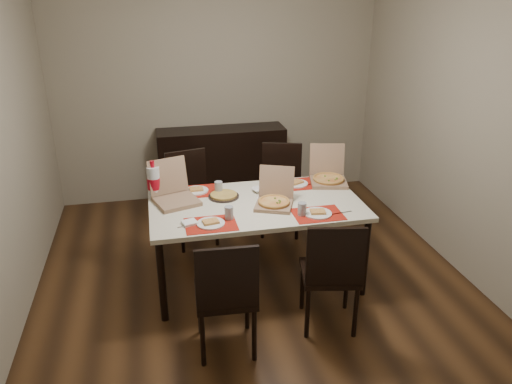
{
  "coord_description": "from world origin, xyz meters",
  "views": [
    {
      "loc": [
        -0.8,
        -3.84,
        2.5
      ],
      "look_at": [
        0.03,
        -0.04,
        0.85
      ],
      "focal_mm": 35.0,
      "sensor_mm": 36.0,
      "label": 1
    }
  ],
  "objects_px": {
    "soda_bottle": "(154,183)",
    "chair_near_left": "(226,293)",
    "chair_near_right": "(332,271)",
    "chair_far_right": "(281,184)",
    "dining_table": "(256,210)",
    "pizza_box_center": "(274,199)",
    "sideboard": "(222,165)",
    "dip_bowl": "(259,190)",
    "chair_far_left": "(191,193)"
  },
  "relations": [
    {
      "from": "soda_bottle",
      "to": "chair_near_left",
      "type": "bearing_deg",
      "value": -70.48
    },
    {
      "from": "chair_near_right",
      "to": "chair_far_right",
      "type": "distance_m",
      "value": 1.74
    },
    {
      "from": "dining_table",
      "to": "chair_near_right",
      "type": "bearing_deg",
      "value": -63.8
    },
    {
      "from": "chair_near_left",
      "to": "pizza_box_center",
      "type": "relative_size",
      "value": 2.21
    },
    {
      "from": "chair_near_left",
      "to": "pizza_box_center",
      "type": "xyz_separation_m",
      "value": [
        0.55,
        0.85,
        0.29
      ]
    },
    {
      "from": "pizza_box_center",
      "to": "soda_bottle",
      "type": "relative_size",
      "value": 1.23
    },
    {
      "from": "sideboard",
      "to": "chair_near_right",
      "type": "height_order",
      "value": "chair_near_right"
    },
    {
      "from": "pizza_box_center",
      "to": "soda_bottle",
      "type": "height_order",
      "value": "soda_bottle"
    },
    {
      "from": "dip_bowl",
      "to": "soda_bottle",
      "type": "xyz_separation_m",
      "value": [
        -0.92,
        0.05,
        0.13
      ]
    },
    {
      "from": "chair_near_left",
      "to": "chair_far_left",
      "type": "distance_m",
      "value": 1.82
    },
    {
      "from": "dip_bowl",
      "to": "pizza_box_center",
      "type": "bearing_deg",
      "value": -78.84
    },
    {
      "from": "dining_table",
      "to": "dip_bowl",
      "type": "bearing_deg",
      "value": 71.02
    },
    {
      "from": "chair_near_left",
      "to": "chair_far_left",
      "type": "xyz_separation_m",
      "value": [
        -0.08,
        1.82,
        0.0
      ]
    },
    {
      "from": "chair_far_right",
      "to": "pizza_box_center",
      "type": "xyz_separation_m",
      "value": [
        -0.33,
        -1.01,
        0.29
      ]
    },
    {
      "from": "soda_bottle",
      "to": "pizza_box_center",
      "type": "bearing_deg",
      "value": -20.32
    },
    {
      "from": "dining_table",
      "to": "chair_near_left",
      "type": "height_order",
      "value": "chair_near_left"
    },
    {
      "from": "chair_near_right",
      "to": "pizza_box_center",
      "type": "bearing_deg",
      "value": 109.19
    },
    {
      "from": "dining_table",
      "to": "pizza_box_center",
      "type": "distance_m",
      "value": 0.2
    },
    {
      "from": "chair_far_right",
      "to": "soda_bottle",
      "type": "bearing_deg",
      "value": -153.91
    },
    {
      "from": "chair_near_left",
      "to": "dip_bowl",
      "type": "bearing_deg",
      "value": 66.98
    },
    {
      "from": "chair_near_right",
      "to": "chair_near_left",
      "type": "bearing_deg",
      "value": -172.1
    },
    {
      "from": "dining_table",
      "to": "dip_bowl",
      "type": "relative_size",
      "value": 14.18
    },
    {
      "from": "chair_near_right",
      "to": "soda_bottle",
      "type": "xyz_separation_m",
      "value": [
        -1.24,
        1.1,
        0.38
      ]
    },
    {
      "from": "sideboard",
      "to": "pizza_box_center",
      "type": "bearing_deg",
      "value": -84.93
    },
    {
      "from": "sideboard",
      "to": "chair_far_left",
      "type": "distance_m",
      "value": 1.04
    },
    {
      "from": "chair_near_left",
      "to": "chair_far_right",
      "type": "bearing_deg",
      "value": 64.51
    },
    {
      "from": "chair_far_left",
      "to": "dip_bowl",
      "type": "relative_size",
      "value": 7.32
    },
    {
      "from": "soda_bottle",
      "to": "chair_far_left",
      "type": "bearing_deg",
      "value": 59.77
    },
    {
      "from": "soda_bottle",
      "to": "dip_bowl",
      "type": "bearing_deg",
      "value": -3.23
    },
    {
      "from": "sideboard",
      "to": "chair_far_left",
      "type": "bearing_deg",
      "value": -116.51
    },
    {
      "from": "dining_table",
      "to": "soda_bottle",
      "type": "height_order",
      "value": "soda_bottle"
    },
    {
      "from": "chair_near_right",
      "to": "chair_far_left",
      "type": "height_order",
      "value": "same"
    },
    {
      "from": "sideboard",
      "to": "dip_bowl",
      "type": "bearing_deg",
      "value": -86.14
    },
    {
      "from": "pizza_box_center",
      "to": "dip_bowl",
      "type": "height_order",
      "value": "pizza_box_center"
    },
    {
      "from": "sideboard",
      "to": "dip_bowl",
      "type": "xyz_separation_m",
      "value": [
        0.11,
        -1.58,
        0.32
      ]
    },
    {
      "from": "sideboard",
      "to": "chair_near_right",
      "type": "xyz_separation_m",
      "value": [
        0.42,
        -2.63,
        0.06
      ]
    },
    {
      "from": "chair_near_left",
      "to": "chair_far_left",
      "type": "bearing_deg",
      "value": 92.4
    },
    {
      "from": "dining_table",
      "to": "chair_far_right",
      "type": "relative_size",
      "value": 1.94
    },
    {
      "from": "dip_bowl",
      "to": "dining_table",
      "type": "bearing_deg",
      "value": -108.98
    },
    {
      "from": "dining_table",
      "to": "pizza_box_center",
      "type": "height_order",
      "value": "pizza_box_center"
    },
    {
      "from": "dining_table",
      "to": "pizza_box_center",
      "type": "bearing_deg",
      "value": -27.87
    },
    {
      "from": "soda_bottle",
      "to": "chair_near_right",
      "type": "bearing_deg",
      "value": -41.56
    },
    {
      "from": "chair_far_right",
      "to": "pizza_box_center",
      "type": "bearing_deg",
      "value": -108.15
    },
    {
      "from": "chair_near_right",
      "to": "pizza_box_center",
      "type": "relative_size",
      "value": 2.21
    },
    {
      "from": "chair_near_right",
      "to": "chair_far_right",
      "type": "bearing_deg",
      "value": 87.55
    },
    {
      "from": "dip_bowl",
      "to": "chair_near_left",
      "type": "bearing_deg",
      "value": -113.02
    },
    {
      "from": "chair_near_left",
      "to": "chair_far_right",
      "type": "relative_size",
      "value": 1.0
    },
    {
      "from": "chair_far_left",
      "to": "dip_bowl",
      "type": "bearing_deg",
      "value": -49.2
    },
    {
      "from": "sideboard",
      "to": "chair_near_right",
      "type": "bearing_deg",
      "value": -80.84
    },
    {
      "from": "sideboard",
      "to": "chair_far_right",
      "type": "relative_size",
      "value": 1.61
    }
  ]
}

